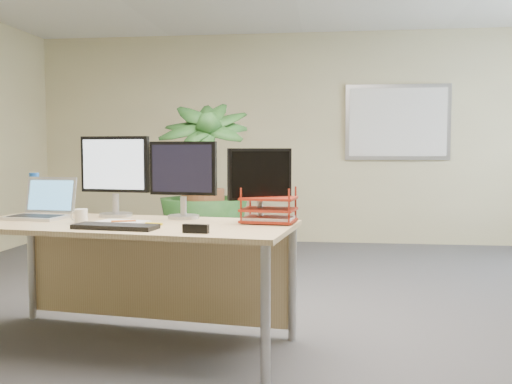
# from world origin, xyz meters

# --- Properties ---
(floor) EXTENTS (8.00, 8.00, 0.00)m
(floor) POSITION_xyz_m (0.00, 0.00, 0.00)
(floor) COLOR #404044
(floor) RESTS_ON ground
(back_wall) EXTENTS (7.00, 0.04, 2.70)m
(back_wall) POSITION_xyz_m (0.00, 4.00, 1.35)
(back_wall) COLOR #C3B78A
(back_wall) RESTS_ON floor
(whiteboard) EXTENTS (1.30, 0.04, 0.95)m
(whiteboard) POSITION_xyz_m (1.20, 3.97, 1.55)
(whiteboard) COLOR #A9AAAE
(whiteboard) RESTS_ON back_wall
(desk) EXTENTS (2.07, 1.07, 0.76)m
(desk) POSITION_xyz_m (-0.85, -0.04, 0.60)
(desk) COLOR tan
(desk) RESTS_ON floor
(floor_plant) EXTENTS (0.89, 0.89, 1.50)m
(floor_plant) POSITION_xyz_m (-0.82, 1.76, 0.75)
(floor_plant) COLOR #143816
(floor_plant) RESTS_ON floor
(monitor_left) EXTENTS (0.48, 0.22, 0.53)m
(monitor_left) POSITION_xyz_m (-1.06, 0.18, 1.06)
(monitor_left) COLOR #A8A8AD
(monitor_left) RESTS_ON desk
(monitor_right) EXTENTS (0.44, 0.20, 0.49)m
(monitor_right) POSITION_xyz_m (-0.59, 0.13, 1.04)
(monitor_right) COLOR #A8A8AD
(monitor_right) RESTS_ON desk
(monitor_dark) EXTENTS (0.37, 0.22, 0.45)m
(monitor_dark) POSITION_xyz_m (-0.08, -0.00, 1.02)
(monitor_dark) COLOR #A8A8AD
(monitor_dark) RESTS_ON desk
(laptop) EXTENTS (0.40, 0.36, 0.26)m
(laptop) POSITION_xyz_m (-1.50, 0.05, 0.82)
(laptop) COLOR silver
(laptop) RESTS_ON desk
(keyboard) EXTENTS (0.49, 0.21, 0.03)m
(keyboard) POSITION_xyz_m (-0.84, -0.40, 0.77)
(keyboard) COLOR black
(keyboard) RESTS_ON desk
(coffee_mug) EXTENTS (0.11, 0.08, 0.09)m
(coffee_mug) POSITION_xyz_m (-1.13, -0.19, 0.80)
(coffee_mug) COLOR white
(coffee_mug) RESTS_ON desk
(spiral_notebook) EXTENTS (0.34, 0.28, 0.01)m
(spiral_notebook) POSITION_xyz_m (-0.90, -0.18, 0.77)
(spiral_notebook) COLOR white
(spiral_notebook) RESTS_ON desk
(orange_pen) EXTENTS (0.14, 0.06, 0.01)m
(orange_pen) POSITION_xyz_m (-0.87, -0.19, 0.78)
(orange_pen) COLOR orange
(orange_pen) RESTS_ON spiral_notebook
(yellow_highlighter) EXTENTS (0.11, 0.04, 0.01)m
(yellow_highlighter) POSITION_xyz_m (-0.68, -0.21, 0.77)
(yellow_highlighter) COLOR yellow
(yellow_highlighter) RESTS_ON desk
(water_bottle) EXTENTS (0.07, 0.07, 0.28)m
(water_bottle) POSITION_xyz_m (-1.68, 0.29, 0.89)
(water_bottle) COLOR silver
(water_bottle) RESTS_ON desk
(letter_tray) EXTENTS (0.34, 0.28, 0.15)m
(letter_tray) POSITION_xyz_m (-0.02, -0.03, 0.83)
(letter_tray) COLOR maroon
(letter_tray) RESTS_ON desk
(stapler) EXTENTS (0.14, 0.05, 0.05)m
(stapler) POSITION_xyz_m (-0.36, -0.50, 0.78)
(stapler) COLOR black
(stapler) RESTS_ON desk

